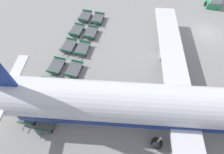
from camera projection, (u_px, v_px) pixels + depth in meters
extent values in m
plane|color=gray|center=(207.00, 33.00, 28.63)|extent=(500.00, 500.00, 0.00)
cylinder|color=white|center=(201.00, 107.00, 17.28)|extent=(4.19, 40.12, 4.19)
cone|color=white|center=(4.00, 95.00, 18.06)|extent=(3.98, 5.02, 3.98)
cube|color=white|center=(7.00, 92.00, 17.53)|extent=(9.78, 1.17, 0.24)
cube|color=white|center=(182.00, 110.00, 18.11)|extent=(34.94, 2.93, 0.44)
cylinder|color=gray|center=(171.00, 52.00, 24.53)|extent=(2.27, 3.04, 2.27)
cube|color=navy|center=(198.00, 110.00, 17.88)|extent=(4.28, 36.11, 0.75)
cylinder|color=#56565B|center=(159.00, 141.00, 17.35)|extent=(0.24, 0.24, 1.82)
sphere|color=black|center=(157.00, 143.00, 18.09)|extent=(1.23, 1.23, 1.23)
cylinder|color=#56565B|center=(155.00, 89.00, 20.74)|extent=(0.24, 0.24, 1.82)
sphere|color=black|center=(153.00, 93.00, 21.49)|extent=(1.23, 1.23, 1.23)
cube|color=#2D8C5B|center=(212.00, 0.00, 33.14)|extent=(5.30, 3.10, 1.04)
sphere|color=black|center=(220.00, 5.00, 32.24)|extent=(0.90, 0.90, 0.90)
sphere|color=black|center=(206.00, 4.00, 32.51)|extent=(0.90, 0.90, 0.90)
cube|color=#515459|center=(85.00, 16.00, 30.25)|extent=(2.88, 2.17, 0.10)
cube|color=#237F56|center=(82.00, 19.00, 29.38)|extent=(0.39, 1.72, 0.32)
cube|color=#237F56|center=(87.00, 11.00, 30.77)|extent=(0.39, 1.72, 0.32)
cube|color=#333338|center=(82.00, 23.00, 29.44)|extent=(0.70, 0.18, 0.06)
sphere|color=black|center=(80.00, 20.00, 30.15)|extent=(0.36, 0.36, 0.36)
sphere|color=black|center=(88.00, 22.00, 29.95)|extent=(0.36, 0.36, 0.36)
sphere|color=black|center=(83.00, 14.00, 31.16)|extent=(0.36, 0.36, 0.36)
sphere|color=black|center=(91.00, 15.00, 30.95)|extent=(0.36, 0.36, 0.36)
cube|color=#515459|center=(77.00, 30.00, 28.19)|extent=(2.94, 2.29, 0.10)
cube|color=#237F56|center=(73.00, 34.00, 27.33)|extent=(0.48, 1.70, 0.32)
cube|color=#237F56|center=(80.00, 24.00, 28.70)|extent=(0.48, 1.70, 0.32)
cube|color=#333338|center=(72.00, 37.00, 27.39)|extent=(0.69, 0.22, 0.06)
sphere|color=black|center=(71.00, 35.00, 28.12)|extent=(0.36, 0.36, 0.36)
sphere|color=black|center=(79.00, 36.00, 27.87)|extent=(0.36, 0.36, 0.36)
sphere|color=black|center=(75.00, 27.00, 29.11)|extent=(0.36, 0.36, 0.36)
sphere|color=black|center=(83.00, 29.00, 28.86)|extent=(0.36, 0.36, 0.36)
cube|color=#515459|center=(69.00, 46.00, 26.20)|extent=(2.90, 2.21, 0.10)
cube|color=#237F56|center=(65.00, 51.00, 25.33)|extent=(0.42, 1.72, 0.32)
cube|color=#237F56|center=(72.00, 39.00, 26.72)|extent=(0.42, 1.72, 0.32)
cube|color=#333338|center=(64.00, 54.00, 25.39)|extent=(0.70, 0.20, 0.06)
sphere|color=black|center=(62.00, 51.00, 26.11)|extent=(0.36, 0.36, 0.36)
sphere|color=black|center=(71.00, 53.00, 25.89)|extent=(0.36, 0.36, 0.36)
sphere|color=black|center=(67.00, 42.00, 27.11)|extent=(0.36, 0.36, 0.36)
sphere|color=black|center=(76.00, 44.00, 26.89)|extent=(0.36, 0.36, 0.36)
cube|color=#515459|center=(56.00, 66.00, 24.01)|extent=(2.87, 2.17, 0.10)
cube|color=#237F56|center=(52.00, 72.00, 23.13)|extent=(0.39, 1.72, 0.32)
cube|color=#237F56|center=(60.00, 58.00, 24.53)|extent=(0.39, 1.72, 0.32)
cube|color=#333338|center=(51.00, 76.00, 23.19)|extent=(0.70, 0.18, 0.06)
sphere|color=black|center=(49.00, 71.00, 23.91)|extent=(0.36, 0.36, 0.36)
sphere|color=black|center=(59.00, 74.00, 23.70)|extent=(0.36, 0.36, 0.36)
sphere|color=black|center=(55.00, 61.00, 24.92)|extent=(0.36, 0.36, 0.36)
sphere|color=black|center=(64.00, 63.00, 24.71)|extent=(0.36, 0.36, 0.36)
cube|color=#515459|center=(44.00, 87.00, 22.05)|extent=(2.85, 2.13, 0.10)
cube|color=#237F56|center=(39.00, 95.00, 21.18)|extent=(0.35, 1.72, 0.32)
cube|color=#237F56|center=(48.00, 78.00, 22.58)|extent=(0.35, 1.72, 0.32)
cube|color=#333338|center=(38.00, 99.00, 21.23)|extent=(0.70, 0.17, 0.06)
sphere|color=black|center=(36.00, 93.00, 21.94)|extent=(0.36, 0.36, 0.36)
sphere|color=black|center=(47.00, 96.00, 21.75)|extent=(0.36, 0.36, 0.36)
sphere|color=black|center=(43.00, 82.00, 22.96)|extent=(0.36, 0.36, 0.36)
sphere|color=black|center=(53.00, 84.00, 22.77)|extent=(0.36, 0.36, 0.36)
cube|color=#515459|center=(30.00, 114.00, 20.02)|extent=(2.82, 2.06, 0.10)
cube|color=#237F56|center=(24.00, 123.00, 19.14)|extent=(0.31, 1.73, 0.32)
cube|color=#237F56|center=(34.00, 103.00, 20.55)|extent=(0.31, 1.73, 0.32)
cube|color=#333338|center=(24.00, 128.00, 19.20)|extent=(0.70, 0.15, 0.06)
sphere|color=black|center=(22.00, 121.00, 19.90)|extent=(0.36, 0.36, 0.36)
sphere|color=black|center=(34.00, 124.00, 19.73)|extent=(0.36, 0.36, 0.36)
sphere|color=black|center=(29.00, 107.00, 20.92)|extent=(0.36, 0.36, 0.36)
sphere|color=black|center=(41.00, 109.00, 20.75)|extent=(0.36, 0.36, 0.36)
cube|color=#515459|center=(98.00, 18.00, 29.89)|extent=(2.87, 2.16, 0.10)
cube|color=#237F56|center=(95.00, 22.00, 29.02)|extent=(0.38, 1.72, 0.32)
cube|color=#237F56|center=(100.00, 13.00, 30.41)|extent=(0.38, 1.72, 0.32)
cube|color=#333338|center=(95.00, 25.00, 29.07)|extent=(0.70, 0.18, 0.06)
sphere|color=black|center=(92.00, 23.00, 29.79)|extent=(0.36, 0.36, 0.36)
sphere|color=black|center=(100.00, 24.00, 29.59)|extent=(0.36, 0.36, 0.36)
sphere|color=black|center=(95.00, 16.00, 30.80)|extent=(0.36, 0.36, 0.36)
sphere|color=black|center=(103.00, 18.00, 30.59)|extent=(0.36, 0.36, 0.36)
cube|color=#515459|center=(91.00, 32.00, 27.88)|extent=(2.90, 2.21, 0.10)
cube|color=#237F56|center=(88.00, 37.00, 27.01)|extent=(0.42, 1.71, 0.32)
cube|color=#237F56|center=(93.00, 26.00, 28.40)|extent=(0.42, 1.71, 0.32)
cube|color=#333338|center=(87.00, 40.00, 27.07)|extent=(0.70, 0.20, 0.06)
sphere|color=black|center=(85.00, 37.00, 27.79)|extent=(0.36, 0.36, 0.36)
sphere|color=black|center=(94.00, 39.00, 27.57)|extent=(0.36, 0.36, 0.36)
sphere|color=black|center=(89.00, 30.00, 28.79)|extent=(0.36, 0.36, 0.36)
sphere|color=black|center=(97.00, 31.00, 28.57)|extent=(0.36, 0.36, 0.36)
cube|color=#515459|center=(82.00, 48.00, 25.88)|extent=(2.86, 2.14, 0.10)
cube|color=#237F56|center=(79.00, 54.00, 25.00)|extent=(0.37, 1.72, 0.32)
cube|color=#237F56|center=(85.00, 41.00, 26.40)|extent=(0.37, 1.72, 0.32)
cube|color=#333338|center=(79.00, 57.00, 25.06)|extent=(0.70, 0.18, 0.06)
sphere|color=black|center=(76.00, 54.00, 25.77)|extent=(0.36, 0.36, 0.36)
sphere|color=black|center=(85.00, 55.00, 25.58)|extent=(0.36, 0.36, 0.36)
sphere|color=black|center=(80.00, 45.00, 26.78)|extent=(0.36, 0.36, 0.36)
sphere|color=black|center=(89.00, 47.00, 26.59)|extent=(0.36, 0.36, 0.36)
cube|color=#515459|center=(74.00, 69.00, 23.68)|extent=(2.91, 2.23, 0.10)
cube|color=#237F56|center=(70.00, 75.00, 22.81)|extent=(0.43, 1.71, 0.32)
cube|color=#237F56|center=(77.00, 61.00, 24.20)|extent=(0.43, 1.71, 0.32)
cube|color=#333338|center=(69.00, 79.00, 22.87)|extent=(0.70, 0.20, 0.06)
sphere|color=black|center=(67.00, 75.00, 23.60)|extent=(0.36, 0.36, 0.36)
sphere|color=black|center=(77.00, 77.00, 23.37)|extent=(0.36, 0.36, 0.36)
sphere|color=black|center=(72.00, 64.00, 24.60)|extent=(0.36, 0.36, 0.36)
sphere|color=black|center=(82.00, 67.00, 24.37)|extent=(0.36, 0.36, 0.36)
cube|color=#515459|center=(61.00, 91.00, 21.75)|extent=(2.85, 2.13, 0.10)
cube|color=#237F56|center=(57.00, 99.00, 20.88)|extent=(0.35, 1.72, 0.32)
cube|color=#237F56|center=(65.00, 81.00, 22.28)|extent=(0.35, 1.72, 0.32)
cube|color=#333338|center=(56.00, 103.00, 20.93)|extent=(0.70, 0.17, 0.06)
sphere|color=black|center=(54.00, 97.00, 21.64)|extent=(0.36, 0.36, 0.36)
sphere|color=black|center=(65.00, 100.00, 21.45)|extent=(0.36, 0.36, 0.36)
sphere|color=black|center=(59.00, 85.00, 22.66)|extent=(0.36, 0.36, 0.36)
sphere|color=black|center=(70.00, 87.00, 22.47)|extent=(0.36, 0.36, 0.36)
cube|color=#515459|center=(48.00, 121.00, 19.54)|extent=(2.83, 2.09, 0.10)
cube|color=#237F56|center=(42.00, 131.00, 18.66)|extent=(0.33, 1.73, 0.32)
cube|color=#237F56|center=(52.00, 110.00, 20.07)|extent=(0.33, 1.73, 0.32)
cube|color=#333338|center=(41.00, 136.00, 18.72)|extent=(0.70, 0.16, 0.06)
sphere|color=black|center=(39.00, 128.00, 19.43)|extent=(0.36, 0.36, 0.36)
sphere|color=black|center=(51.00, 131.00, 19.25)|extent=(0.36, 0.36, 0.36)
sphere|color=black|center=(46.00, 113.00, 20.44)|extent=(0.36, 0.36, 0.36)
sphere|color=black|center=(58.00, 116.00, 20.26)|extent=(0.36, 0.36, 0.36)
cube|color=yellow|center=(103.00, 105.00, 21.22)|extent=(0.31, 30.19, 0.01)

